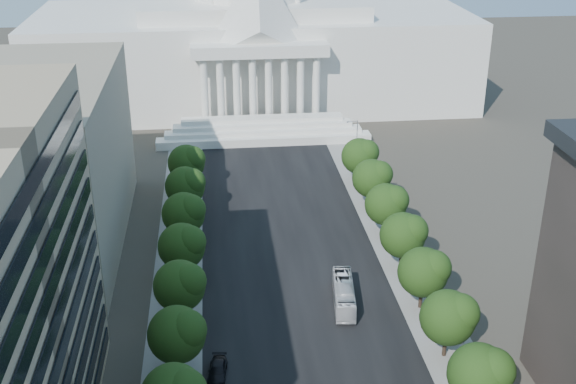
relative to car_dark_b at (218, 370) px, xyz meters
name	(u,v)px	position (x,y,z in m)	size (l,w,h in m)	color
road_asphalt	(290,256)	(12.96, 31.04, -0.83)	(30.00, 260.00, 0.01)	black
sidewalk_left	(179,262)	(-6.04, 31.04, -0.83)	(8.00, 260.00, 0.02)	gray
sidewalk_right	(397,250)	(31.96, 31.04, -0.83)	(8.00, 260.00, 0.02)	gray
capitol	(253,30)	(12.96, 125.93, 19.18)	(120.00, 56.00, 73.00)	white
office_block_left_far	(3,165)	(-35.04, 41.04, 14.17)	(38.00, 52.00, 30.00)	gray
tree_l_e	(179,333)	(-4.70, 0.85, 5.63)	(7.79, 7.60, 9.97)	#33261C
tree_l_f	(182,285)	(-4.70, 12.85, 5.63)	(7.79, 7.60, 9.97)	#33261C
tree_l_g	(184,245)	(-4.70, 24.85, 5.63)	(7.79, 7.60, 9.97)	#33261C
tree_l_h	(185,213)	(-4.70, 36.85, 5.63)	(7.79, 7.60, 9.97)	#33261C
tree_l_i	(187,185)	(-4.70, 48.85, 5.63)	(7.79, 7.60, 9.97)	#33261C
tree_l_j	(188,162)	(-4.70, 60.85, 5.63)	(7.79, 7.60, 9.97)	#33261C
tree_r_d	(482,373)	(31.30, -11.15, 5.63)	(7.79, 7.60, 9.97)	#33261C
tree_r_e	(451,316)	(31.30, 0.85, 5.63)	(7.79, 7.60, 9.97)	#33261C
tree_r_f	(426,271)	(31.30, 12.85, 5.63)	(7.79, 7.60, 9.97)	#33261C
tree_r_g	(405,234)	(31.30, 24.85, 5.63)	(7.79, 7.60, 9.97)	#33261C
tree_r_h	(388,203)	(31.30, 36.85, 5.63)	(7.79, 7.60, 9.97)	#33261C
tree_r_i	(373,177)	(31.30, 48.85, 5.63)	(7.79, 7.60, 9.97)	#33261C
tree_r_j	(361,155)	(31.30, 60.85, 5.63)	(7.79, 7.60, 9.97)	#33261C
streetlight_c	(461,319)	(32.87, 1.04, 4.99)	(2.61, 0.44, 9.00)	gray
streetlight_d	(412,234)	(32.87, 26.04, 4.99)	(2.61, 0.44, 9.00)	gray
streetlight_e	(379,176)	(32.87, 51.04, 4.99)	(2.61, 0.44, 9.00)	gray
streetlight_f	(355,134)	(32.87, 76.04, 4.99)	(2.61, 0.44, 9.00)	gray
car_dark_b	(218,370)	(0.00, 0.00, 0.00)	(2.32, 5.70, 1.66)	black
city_bus	(344,294)	(19.56, 15.31, 0.91)	(2.92, 12.49, 3.48)	silver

